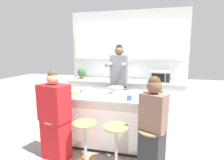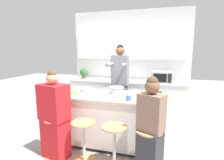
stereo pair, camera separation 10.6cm
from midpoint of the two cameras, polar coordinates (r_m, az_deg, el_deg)
The scene contains 19 objects.
ground_plane at distance 3.41m, azimuth 0.55°, elevation -19.68°, with size 16.00×16.00×0.00m, color gray.
wall_back at distance 4.73m, azimuth 6.30°, elevation 8.06°, with size 3.11×0.22×2.70m.
back_counter at distance 4.57m, azimuth 5.37°, elevation -5.78°, with size 2.89×0.69×0.91m.
kitchen_island at distance 3.21m, azimuth 0.57°, elevation -12.57°, with size 1.78×0.81×0.90m.
bar_stool_leftmost at distance 3.00m, azimuth -16.63°, elevation -17.19°, with size 0.38×0.38×0.63m.
bar_stool_center_left at distance 2.79m, azimuth -8.03°, elevation -19.07°, with size 0.38×0.38×0.63m.
bar_stool_center_right at distance 2.64m, azimuth 1.96°, elevation -20.72°, with size 0.38×0.38×0.63m.
bar_stool_rightmost at distance 2.59m, azimuth 13.01°, elevation -21.61°, with size 0.38×0.38×0.63m.
person_cooking at distance 3.74m, azimuth 3.34°, elevation -2.17°, with size 0.36×0.57×1.79m.
person_wrapped_blanket at distance 2.86m, azimuth -17.23°, elevation -11.67°, with size 0.50×0.39×1.38m.
person_seated_near at distance 2.45m, azimuth 13.71°, elevation -15.65°, with size 0.39×0.36×1.35m.
cooking_pot at distance 3.16m, azimuth 2.43°, elevation -3.30°, with size 0.35×0.26×0.12m.
fruit_bowl at distance 3.06m, azimuth 8.30°, elevation -4.28°, with size 0.19×0.19×0.07m.
mixing_bowl_steel at distance 3.32m, azimuth -7.49°, elevation -3.23°, with size 0.23×0.23×0.07m.
coffee_cup_near at distance 2.73m, azimuth 6.57°, elevation -5.85°, with size 0.11×0.08×0.08m.
banana_bunch at distance 3.18m, azimuth -11.48°, elevation -4.03°, with size 0.18×0.13×0.06m.
juice_carton at distance 2.74m, azimuth 16.26°, elevation -5.12°, with size 0.07×0.07×0.19m.
microwave at distance 4.33m, azimuth 16.63°, elevation 0.94°, with size 0.47×0.34×0.26m.
potted_plant at distance 4.79m, azimuth -8.43°, elevation 2.41°, with size 0.24×0.24×0.29m.
Camera 2 is at (0.82, -2.86, 1.67)m, focal length 28.00 mm.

